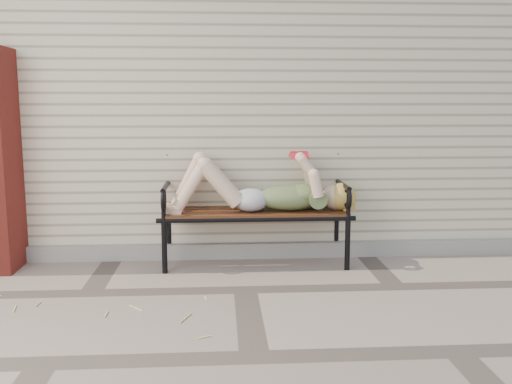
{
  "coord_description": "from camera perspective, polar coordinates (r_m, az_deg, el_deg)",
  "views": [
    {
      "loc": [
        -0.2,
        -4.48,
        1.52
      ],
      "look_at": [
        0.12,
        0.53,
        0.73
      ],
      "focal_mm": 40.0,
      "sensor_mm": 36.0,
      "label": 1
    }
  ],
  "objects": [
    {
      "name": "reading_woman",
      "position": [
        5.28,
        0.1,
        0.3
      ],
      "size": [
        1.77,
        0.4,
        0.56
      ],
      "color": "#0A454C",
      "rests_on": "ground"
    },
    {
      "name": "foundation_strip",
      "position": [
        5.64,
        -1.53,
        -5.87
      ],
      "size": [
        8.0,
        0.1,
        0.15
      ],
      "primitive_type": "cube",
      "color": "gray",
      "rests_on": "ground"
    },
    {
      "name": "ground",
      "position": [
        4.73,
        -1.07,
        -9.75
      ],
      "size": [
        80.0,
        80.0,
        0.0
      ],
      "primitive_type": "plane",
      "color": "gray",
      "rests_on": "ground"
    },
    {
      "name": "garden_bench",
      "position": [
        5.43,
        -0.17,
        0.11
      ],
      "size": [
        1.88,
        0.75,
        1.22
      ],
      "color": "black",
      "rests_on": "ground"
    },
    {
      "name": "house_wall",
      "position": [
        7.48,
        -2.18,
        8.83
      ],
      "size": [
        8.0,
        4.0,
        3.0
      ],
      "primitive_type": "cube",
      "color": "beige",
      "rests_on": "ground"
    }
  ]
}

